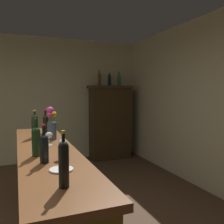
# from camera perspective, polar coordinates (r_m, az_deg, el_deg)

# --- Properties ---
(wall_back) EXTENTS (5.60, 0.12, 2.71)m
(wall_back) POSITION_cam_1_polar(r_m,az_deg,el_deg) (5.46, -22.19, 2.57)
(wall_back) COLOR #BEB891
(wall_back) RESTS_ON ground
(bar_counter) EXTENTS (0.53, 2.71, 0.99)m
(bar_counter) POSITION_cam_1_polar(r_m,az_deg,el_deg) (2.62, -15.01, -18.76)
(bar_counter) COLOR brown
(bar_counter) RESTS_ON ground
(display_cabinet) EXTENTS (0.97, 0.47, 1.67)m
(display_cabinet) POSITION_cam_1_polar(r_m,az_deg,el_deg) (5.55, -0.48, -2.05)
(display_cabinet) COLOR #342714
(display_cabinet) RESTS_ON ground
(wine_bottle_merlot) EXTENTS (0.08, 0.08, 0.33)m
(wine_bottle_merlot) POSITION_cam_1_polar(r_m,az_deg,el_deg) (3.05, -17.80, -2.84)
(wine_bottle_merlot) COLOR #1C301D
(wine_bottle_merlot) RESTS_ON bar_counter
(wine_bottle_syrah) EXTENTS (0.06, 0.06, 0.33)m
(wine_bottle_syrah) POSITION_cam_1_polar(r_m,az_deg,el_deg) (1.44, -11.35, -11.59)
(wine_bottle_syrah) COLOR black
(wine_bottle_syrah) RESTS_ON bar_counter
(wine_bottle_riesling) EXTENTS (0.07, 0.07, 0.32)m
(wine_bottle_riesling) POSITION_cam_1_polar(r_m,az_deg,el_deg) (2.17, -17.51, -6.32)
(wine_bottle_riesling) COLOR #193417
(wine_bottle_riesling) RESTS_ON bar_counter
(wine_bottle_rose) EXTENTS (0.07, 0.07, 0.31)m
(wine_bottle_rose) POSITION_cam_1_polar(r_m,az_deg,el_deg) (3.34, -15.44, -2.50)
(wine_bottle_rose) COLOR black
(wine_bottle_rose) RESTS_ON bar_counter
(wine_bottle_chardonnay) EXTENTS (0.07, 0.07, 0.30)m
(wine_bottle_chardonnay) POSITION_cam_1_polar(r_m,az_deg,el_deg) (1.95, -15.76, -7.96)
(wine_bottle_chardonnay) COLOR black
(wine_bottle_chardonnay) RESTS_ON bar_counter
(wine_glass_front) EXTENTS (0.07, 0.07, 0.14)m
(wine_glass_front) POSITION_cam_1_polar(r_m,az_deg,el_deg) (2.56, -14.69, -5.42)
(wine_glass_front) COLOR white
(wine_glass_front) RESTS_ON bar_counter
(wine_glass_mid) EXTENTS (0.07, 0.07, 0.16)m
(wine_glass_mid) POSITION_cam_1_polar(r_m,az_deg,el_deg) (2.05, -11.57, -7.48)
(wine_glass_mid) COLOR white
(wine_glass_mid) RESTS_ON bar_counter
(flower_arrangement) EXTENTS (0.12, 0.14, 0.38)m
(flower_arrangement) POSITION_cam_1_polar(r_m,az_deg,el_deg) (2.86, -14.13, -2.50)
(flower_arrangement) COLOR #405969
(flower_arrangement) RESTS_ON bar_counter
(cheese_plate) EXTENTS (0.17, 0.17, 0.01)m
(cheese_plate) POSITION_cam_1_polar(r_m,az_deg,el_deg) (1.77, -11.89, -13.18)
(cheese_plate) COLOR white
(cheese_plate) RESTS_ON bar_counter
(display_bottle_left) EXTENTS (0.08, 0.08, 0.34)m
(display_bottle_left) POSITION_cam_1_polar(r_m,az_deg,el_deg) (5.43, -3.02, 7.85)
(display_bottle_left) COLOR #48321E
(display_bottle_left) RESTS_ON display_cabinet
(display_bottle_midleft) EXTENTS (0.08, 0.08, 0.30)m
(display_bottle_midleft) POSITION_cam_1_polar(r_m,az_deg,el_deg) (5.51, -0.63, 7.68)
(display_bottle_midleft) COLOR black
(display_bottle_midleft) RESTS_ON display_cabinet
(display_bottle_center) EXTENTS (0.07, 0.07, 0.32)m
(display_bottle_center) POSITION_cam_1_polar(r_m,az_deg,el_deg) (5.60, 1.67, 7.64)
(display_bottle_center) COLOR #255134
(display_bottle_center) RESTS_ON display_cabinet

